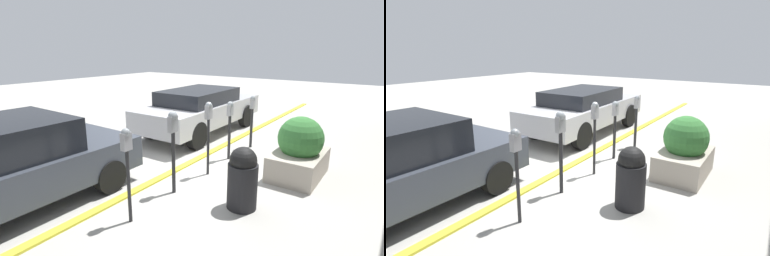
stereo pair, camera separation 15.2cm
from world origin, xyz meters
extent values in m
plane|color=#ADAAA3|center=(0.00, 0.00, 0.00)|extent=(40.00, 40.00, 0.00)
cube|color=gold|center=(0.00, 0.08, 0.02)|extent=(19.00, 0.16, 0.04)
cylinder|color=#232326|center=(-2.19, -0.58, 0.57)|extent=(0.05, 0.05, 1.14)
cube|color=#99999E|center=(-2.19, -0.58, 1.27)|extent=(0.15, 0.09, 0.26)
sphere|color=gray|center=(-2.19, -0.58, 1.40)|extent=(0.13, 0.13, 0.13)
cylinder|color=#232326|center=(-1.06, -0.51, 0.57)|extent=(0.07, 0.07, 1.15)
cube|color=#99999E|center=(-1.06, -0.51, 1.29)|extent=(0.19, 0.09, 0.29)
sphere|color=gray|center=(-1.06, -0.51, 1.43)|extent=(0.16, 0.16, 0.16)
cylinder|color=#232326|center=(-0.01, -0.57, 0.59)|extent=(0.06, 0.06, 1.19)
cube|color=#99999E|center=(-0.01, -0.57, 1.33)|extent=(0.16, 0.09, 0.28)
sphere|color=gray|center=(-0.01, -0.57, 1.46)|extent=(0.13, 0.13, 0.13)
cylinder|color=#232326|center=(1.05, -0.49, 0.53)|extent=(0.07, 0.07, 1.05)
cube|color=#99999E|center=(1.05, -0.49, 1.18)|extent=(0.17, 0.09, 0.26)
sphere|color=gray|center=(1.05, -0.49, 1.31)|extent=(0.14, 0.14, 0.14)
cylinder|color=#232326|center=(2.16, -0.54, 0.52)|extent=(0.07, 0.07, 1.05)
cube|color=#99999E|center=(2.16, -0.54, 1.18)|extent=(0.15, 0.09, 0.26)
sphere|color=gray|center=(2.16, -0.54, 1.31)|extent=(0.13, 0.13, 0.13)
cube|color=#B2A899|center=(0.98, -2.13, 0.26)|extent=(1.43, 0.91, 0.52)
sphere|color=#387A38|center=(0.98, -2.13, 0.81)|extent=(0.89, 0.89, 0.89)
cube|color=#383D47|center=(-2.97, 1.37, 0.60)|extent=(4.06, 2.02, 0.59)
cylinder|color=black|center=(-1.72, 0.46, 0.31)|extent=(0.61, 0.24, 0.61)
cylinder|color=black|center=(-1.72, 2.29, 0.31)|extent=(0.61, 0.24, 0.61)
cube|color=#B7B7BC|center=(2.62, 1.34, 0.67)|extent=(4.69, 1.86, 0.60)
cube|color=black|center=(2.44, 1.34, 1.17)|extent=(2.45, 1.61, 0.40)
cylinder|color=black|center=(4.07, 0.53, 0.37)|extent=(0.74, 0.21, 0.74)
cylinder|color=black|center=(4.07, 2.16, 0.37)|extent=(0.74, 0.21, 0.74)
cylinder|color=black|center=(1.18, 0.53, 0.37)|extent=(0.74, 0.21, 0.74)
cylinder|color=black|center=(1.18, 2.16, 0.37)|extent=(0.74, 0.21, 0.74)
cylinder|color=black|center=(-0.83, -1.76, 0.38)|extent=(0.49, 0.49, 0.76)
sphere|color=black|center=(-0.83, -1.76, 0.82)|extent=(0.44, 0.44, 0.44)
camera|label=1|loc=(-4.94, -3.69, 2.55)|focal=28.00mm
camera|label=2|loc=(-5.02, -3.56, 2.55)|focal=28.00mm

